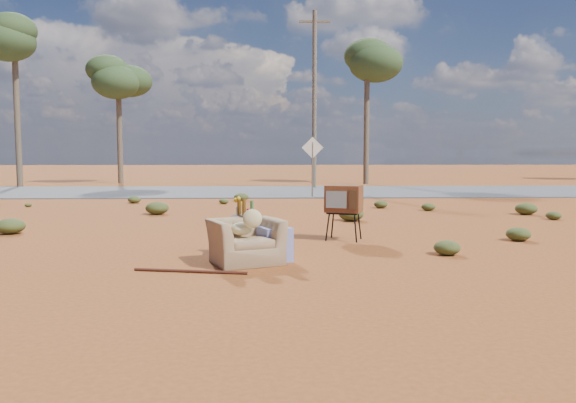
{
  "coord_description": "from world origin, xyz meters",
  "views": [
    {
      "loc": [
        -0.05,
        -8.22,
        1.59
      ],
      "look_at": [
        0.25,
        1.01,
        0.8
      ],
      "focal_mm": 35.0,
      "sensor_mm": 36.0,
      "label": 1
    }
  ],
  "objects": [
    {
      "name": "eucalyptus_center",
      "position": [
        5.0,
        21.0,
        6.43
      ],
      "size": [
        3.2,
        3.2,
        7.6
      ],
      "color": "brown",
      "rests_on": "ground"
    },
    {
      "name": "armchair",
      "position": [
        -0.33,
        -0.1,
        0.4
      ],
      "size": [
        1.28,
        1.11,
        0.86
      ],
      "rotation": [
        0.0,
        0.0,
        0.38
      ],
      "color": "#91714F",
      "rests_on": "ground"
    },
    {
      "name": "ground",
      "position": [
        0.0,
        0.0,
        0.0
      ],
      "size": [
        140.0,
        140.0,
        0.0
      ],
      "primitive_type": "plane",
      "color": "#974A1E",
      "rests_on": "ground"
    },
    {
      "name": "utility_pole_center",
      "position": [
        2.0,
        17.5,
        4.15
      ],
      "size": [
        1.4,
        0.2,
        8.0
      ],
      "color": "brown",
      "rests_on": "ground"
    },
    {
      "name": "rusty_bar",
      "position": [
        -1.12,
        -0.79,
        0.02
      ],
      "size": [
        1.55,
        0.35,
        0.04
      ],
      "primitive_type": "cylinder",
      "rotation": [
        0.0,
        1.57,
        -0.2
      ],
      "color": "#532316",
      "rests_on": "ground"
    },
    {
      "name": "tv_unit",
      "position": [
        1.31,
        1.97,
        0.75
      ],
      "size": [
        0.76,
        0.68,
        1.01
      ],
      "rotation": [
        0.0,
        0.0,
        -0.34
      ],
      "color": "black",
      "rests_on": "ground"
    },
    {
      "name": "eucalyptus_left",
      "position": [
        -12.0,
        19.0,
        6.92
      ],
      "size": [
        3.2,
        3.2,
        8.1
      ],
      "color": "brown",
      "rests_on": "ground"
    },
    {
      "name": "side_table",
      "position": [
        -0.45,
        0.44,
        0.65
      ],
      "size": [
        0.47,
        0.47,
        0.9
      ],
      "rotation": [
        0.0,
        0.0,
        -0.06
      ],
      "color": "#382714",
      "rests_on": "ground"
    },
    {
      "name": "highway",
      "position": [
        0.0,
        15.0,
        0.02
      ],
      "size": [
        140.0,
        7.0,
        0.04
      ],
      "primitive_type": "cube",
      "color": "#565659",
      "rests_on": "ground"
    },
    {
      "name": "scrub_patch",
      "position": [
        -0.82,
        4.41,
        0.14
      ],
      "size": [
        17.49,
        8.07,
        0.33
      ],
      "color": "#445023",
      "rests_on": "ground"
    },
    {
      "name": "eucalyptus_near_left",
      "position": [
        -8.0,
        22.0,
        5.45
      ],
      "size": [
        3.2,
        3.2,
        6.6
      ],
      "color": "brown",
      "rests_on": "ground"
    },
    {
      "name": "road_sign",
      "position": [
        1.5,
        12.0,
        1.5
      ],
      "size": [
        0.78,
        0.06,
        2.19
      ],
      "color": "brown",
      "rests_on": "ground"
    }
  ]
}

